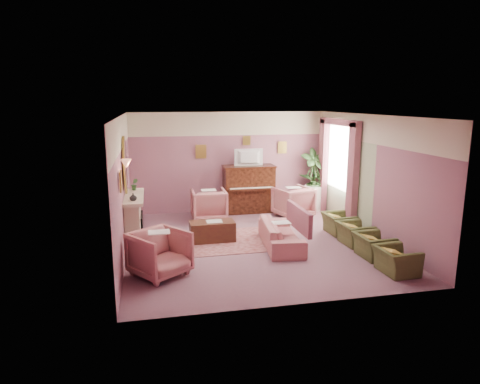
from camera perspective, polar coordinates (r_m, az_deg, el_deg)
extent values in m
cube|color=#795160|center=(9.60, 1.88, -6.77)|extent=(5.50, 6.00, 0.01)
cube|color=white|center=(9.09, 2.00, 10.18)|extent=(5.50, 6.00, 0.01)
cube|color=slate|center=(12.14, -1.46, 4.02)|extent=(5.50, 0.02, 2.80)
cube|color=slate|center=(6.44, 8.35, -3.36)|extent=(5.50, 0.02, 2.80)
cube|color=slate|center=(9.00, -15.32, 0.75)|extent=(0.02, 6.00, 2.80)
cube|color=slate|center=(10.25, 17.05, 1.99)|extent=(0.02, 6.00, 2.80)
cube|color=beige|center=(12.02, -1.48, 9.10)|extent=(5.50, 0.01, 0.65)
cube|color=#A6B88D|center=(11.43, 13.76, 1.53)|extent=(0.01, 3.00, 2.15)
cube|color=#BFB393|center=(9.38, -13.99, -4.07)|extent=(0.30, 1.40, 1.10)
cube|color=black|center=(9.42, -13.34, -4.92)|extent=(0.18, 0.72, 0.68)
cube|color=#FF5100|center=(9.47, -13.04, -5.95)|extent=(0.06, 0.54, 0.10)
cube|color=#BFB393|center=(9.24, -13.99, -0.66)|extent=(0.40, 1.55, 0.07)
cube|color=#BFB393|center=(9.53, -12.62, -7.13)|extent=(0.55, 1.50, 0.02)
ellipsoid|color=#AB9239|center=(9.12, -15.08, 3.47)|extent=(0.04, 0.72, 1.20)
ellipsoid|color=silver|center=(9.12, -14.93, 3.47)|extent=(0.01, 0.60, 1.06)
cone|color=tan|center=(8.06, -14.95, 3.67)|extent=(0.20, 0.20, 0.16)
cube|color=#36180D|center=(12.06, 1.17, 0.35)|extent=(1.40, 0.60, 1.30)
cube|color=#36180D|center=(11.71, 1.56, 0.35)|extent=(1.30, 0.12, 0.06)
cube|color=silver|center=(11.70, 1.56, 0.54)|extent=(1.20, 0.08, 0.02)
cube|color=#36180D|center=(11.94, 1.18, 3.46)|extent=(1.45, 0.65, 0.04)
imported|color=black|center=(11.85, 1.25, 4.81)|extent=(0.80, 0.12, 0.48)
cube|color=#AB9239|center=(11.94, -5.23, 5.39)|extent=(0.30, 0.03, 0.38)
cube|color=#AB9239|center=(12.43, 5.64, 5.92)|extent=(0.26, 0.03, 0.34)
cube|color=#AB9239|center=(12.13, 0.90, 6.88)|extent=(0.22, 0.03, 0.26)
cube|color=#AB9239|center=(7.76, -15.63, 1.38)|extent=(0.03, 0.28, 0.36)
cube|color=white|center=(11.55, 13.23, 4.80)|extent=(0.03, 1.40, 1.80)
cube|color=#854654|center=(10.75, 14.80, 2.04)|extent=(0.16, 0.34, 2.60)
cube|color=#854654|center=(12.40, 11.01, 3.51)|extent=(0.16, 0.34, 2.60)
cube|color=#854654|center=(11.44, 13.07, 9.07)|extent=(0.16, 2.20, 0.16)
imported|color=#2A5023|center=(9.74, -13.88, 1.01)|extent=(0.16, 0.16, 0.28)
imported|color=beige|center=(8.73, -14.06, -0.67)|extent=(0.16, 0.16, 0.16)
cube|color=#905152|center=(9.68, -2.59, -6.57)|extent=(2.52, 1.82, 0.01)
cube|color=#422316|center=(9.67, -3.73, -5.25)|extent=(1.00, 0.51, 0.45)
cube|color=silver|center=(9.61, -3.45, -3.92)|extent=(0.35, 0.28, 0.01)
imported|color=#BE7573|center=(9.32, 5.48, -4.98)|extent=(0.62, 1.86, 0.75)
cube|color=#854654|center=(9.38, 7.85, -3.50)|extent=(0.09, 1.41, 0.52)
imported|color=#BE7573|center=(11.26, -4.19, -1.51)|extent=(0.88, 0.88, 0.92)
imported|color=#BE7573|center=(11.65, 7.11, -1.11)|extent=(0.88, 0.88, 0.92)
imported|color=#BE7573|center=(7.87, -10.65, -7.76)|extent=(0.88, 0.88, 0.92)
imported|color=#444C25|center=(8.39, 20.14, -8.06)|extent=(0.52, 0.74, 0.64)
imported|color=#444C25|center=(9.05, 17.40, -6.39)|extent=(0.52, 0.74, 0.64)
imported|color=#444C25|center=(9.73, 15.05, -4.95)|extent=(0.52, 0.74, 0.64)
imported|color=#444C25|center=(10.44, 13.03, -3.69)|extent=(0.52, 0.74, 0.64)
cylinder|color=white|center=(12.55, 9.74, -0.75)|extent=(0.52, 0.52, 0.70)
imported|color=#2A5023|center=(12.45, 9.82, 1.58)|extent=(0.30, 0.30, 0.34)
imported|color=#2A5023|center=(12.41, 10.50, 1.38)|extent=(0.16, 0.16, 0.28)
cylinder|color=brown|center=(12.64, 9.63, -1.49)|extent=(0.34, 0.34, 0.34)
imported|color=#2A5023|center=(12.47, 9.77, 2.49)|extent=(0.76, 0.76, 1.44)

